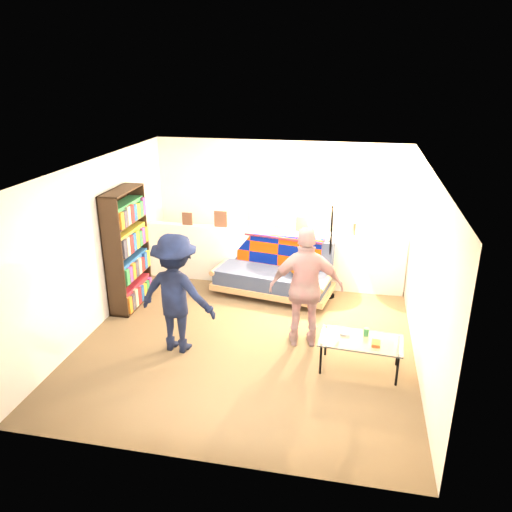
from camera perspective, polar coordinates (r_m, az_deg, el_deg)
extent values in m
plane|color=brown|center=(7.23, -0.64, -8.91)|extent=(5.00, 5.00, 0.00)
cube|color=silver|center=(9.06, 2.65, 5.55)|extent=(4.50, 0.10, 2.40)
cube|color=silver|center=(7.49, -17.75, 1.22)|extent=(0.10, 5.00, 2.40)
cube|color=silver|center=(6.65, 18.64, -1.38)|extent=(0.10, 5.00, 2.40)
cube|color=white|center=(6.39, -0.72, 10.10)|extent=(4.50, 5.00, 0.10)
cube|color=silver|center=(8.62, 1.85, -0.16)|extent=(4.45, 0.15, 1.00)
cube|color=brown|center=(8.76, -7.86, 4.23)|extent=(0.18, 0.02, 0.22)
cube|color=brown|center=(8.58, -4.07, 4.22)|extent=(0.22, 0.02, 0.28)
cube|color=silver|center=(8.40, 0.54, 4.51)|extent=(0.45, 0.02, 0.45)
cube|color=brown|center=(8.33, 5.28, 3.60)|extent=(0.20, 0.02, 0.26)
cube|color=brown|center=(8.30, 10.77, 3.02)|extent=(0.16, 0.02, 0.20)
cube|color=tan|center=(8.35, 1.91, -3.48)|extent=(2.06, 1.20, 0.10)
cube|color=#34415E|center=(8.23, 1.80, -2.51)|extent=(1.93, 1.03, 0.24)
cube|color=#34415E|center=(8.45, 2.71, 0.35)|extent=(1.85, 0.56, 0.58)
cylinder|color=tan|center=(8.57, -3.84, -0.98)|extent=(0.24, 0.87, 0.09)
cylinder|color=tan|center=(8.01, 8.12, -2.79)|extent=(0.24, 0.87, 0.09)
cube|color=navy|center=(8.38, 2.53, 0.17)|extent=(1.47, 0.37, 0.53)
cube|color=navy|center=(8.40, 2.86, 2.28)|extent=(1.50, 0.51, 0.03)
sphere|color=orange|center=(7.99, 4.92, -1.18)|extent=(0.31, 0.31, 0.31)
cube|color=black|center=(8.04, -15.50, 0.82)|extent=(0.02, 0.94, 1.88)
cube|color=black|center=(7.59, -16.02, -0.42)|extent=(0.31, 0.02, 1.88)
cube|color=black|center=(8.37, -13.23, 1.82)|extent=(0.31, 0.02, 1.88)
cube|color=black|center=(7.72, -15.18, 7.25)|extent=(0.31, 0.94, 0.02)
cube|color=black|center=(8.33, -13.99, -5.19)|extent=(0.31, 0.94, 0.04)
cube|color=black|center=(8.13, -14.28, -2.15)|extent=(0.31, 0.90, 0.02)
cube|color=black|center=(7.98, -14.56, 0.75)|extent=(0.31, 0.90, 0.02)
cube|color=black|center=(7.84, -14.85, 3.76)|extent=(0.31, 0.90, 0.02)
cube|color=red|center=(8.24, -13.97, -4.03)|extent=(0.23, 0.88, 0.31)
cube|color=#245B9E|center=(8.06, -14.25, -1.07)|extent=(0.23, 0.88, 0.29)
cube|color=gold|center=(7.91, -14.53, 1.88)|extent=(0.23, 0.88, 0.31)
cube|color=#328947|center=(7.79, -14.82, 4.93)|extent=(0.23, 0.88, 0.29)
cylinder|color=black|center=(6.34, 7.40, -11.63)|extent=(0.03, 0.03, 0.41)
cylinder|color=black|center=(6.32, 15.84, -12.50)|extent=(0.03, 0.03, 0.41)
cylinder|color=black|center=(6.72, 7.98, -9.63)|extent=(0.03, 0.03, 0.41)
cylinder|color=black|center=(6.70, 15.89, -10.43)|extent=(0.03, 0.03, 0.41)
cube|color=silver|center=(6.40, 11.91, -9.42)|extent=(1.06, 0.63, 0.02)
cube|color=silver|center=(6.44, 10.14, -8.81)|extent=(0.13, 0.06, 0.03)
cube|color=#D75A26|center=(6.31, 13.56, -9.71)|extent=(0.11, 0.15, 0.04)
cylinder|color=#3F9751|center=(6.47, 12.49, -8.46)|extent=(0.08, 0.08, 0.10)
cylinder|color=black|center=(8.43, 8.20, -4.48)|extent=(0.29, 0.29, 0.03)
cylinder|color=black|center=(8.13, 8.48, 0.44)|extent=(0.04, 0.04, 1.57)
sphere|color=#FFC672|center=(7.93, 7.85, 4.89)|extent=(0.13, 0.13, 0.13)
sphere|color=#FFC672|center=(7.93, 9.70, 5.26)|extent=(0.13, 0.13, 0.13)
sphere|color=#FFC672|center=(8.00, 8.64, 6.01)|extent=(0.13, 0.13, 0.13)
imported|color=black|center=(6.62, -9.10, -4.26)|extent=(1.12, 0.74, 1.63)
imported|color=pink|center=(6.66, 5.75, -3.64)|extent=(1.04, 0.56, 1.68)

